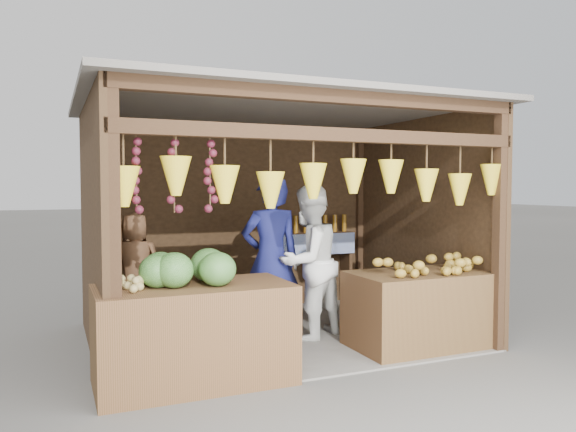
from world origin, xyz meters
The scene contains 12 objects.
ground centered at (0.00, 0.00, 0.00)m, with size 80.00×80.00×0.00m, color #514F49.
stall_structure centered at (-0.03, -0.04, 1.67)m, with size 4.30×3.30×2.66m.
back_shelf centered at (1.05, 1.28, 0.87)m, with size 1.25×0.32×1.32m.
counter_left centered at (-1.24, -1.14, 0.44)m, with size 1.70×0.85×0.87m, color #4E341A.
counter_right centered at (1.26, -1.00, 0.41)m, with size 1.49×0.85×0.82m, color #4A2E18.
stool centered at (-1.57, 0.11, 0.16)m, with size 0.35×0.35×0.33m, color black.
man_standing centered at (-0.12, -0.13, 0.92)m, with size 0.67×0.44×1.85m, color navy.
woman_standing centered at (0.31, -0.21, 0.88)m, with size 0.85×0.66×1.75m, color white.
vendor_seated centered at (-1.57, 0.11, 0.90)m, with size 0.56×0.36×1.14m, color brown.
melon_pile centered at (-1.28, -1.13, 1.03)m, with size 1.00×0.50×0.32m, color #194913, non-canonical shape.
tanfruit_pile centered at (-1.80, -1.21, 0.94)m, with size 0.34×0.40×0.13m, color #9F9349, non-canonical shape.
mango_pile centered at (1.36, -1.07, 0.93)m, with size 1.40×0.64×0.22m, color #AA5416, non-canonical shape.
Camera 1 is at (-2.38, -5.95, 1.73)m, focal length 35.00 mm.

